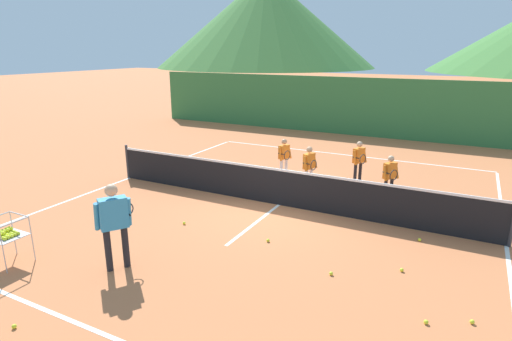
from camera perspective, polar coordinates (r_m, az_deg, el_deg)
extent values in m
plane|color=#C67042|center=(10.90, 3.15, -4.69)|extent=(120.00, 120.00, 0.00)
cube|color=white|center=(6.67, -19.41, -20.53)|extent=(10.26, 0.08, 0.01)
cube|color=white|center=(16.33, 11.86, 2.13)|extent=(10.26, 0.08, 0.01)
cube|color=white|center=(13.70, -16.80, -0.96)|extent=(0.08, 11.83, 0.01)
cube|color=white|center=(10.14, 30.95, -8.79)|extent=(0.08, 11.83, 0.01)
cube|color=white|center=(10.90, 3.15, -4.68)|extent=(0.08, 5.30, 0.01)
cylinder|color=#333338|center=(13.59, -17.11, 1.17)|extent=(0.08, 0.08, 1.05)
cube|color=black|center=(10.75, 3.18, -2.40)|extent=(10.26, 0.02, 0.92)
cube|color=white|center=(10.60, 3.22, 0.08)|extent=(10.26, 0.03, 0.06)
cylinder|color=black|center=(8.13, -19.49, -10.20)|extent=(0.12, 0.12, 0.81)
cylinder|color=black|center=(8.17, -17.34, -9.84)|extent=(0.12, 0.12, 0.81)
cube|color=#338CBF|center=(7.88, -18.86, -5.52)|extent=(0.45, 0.52, 0.57)
sphere|color=#DBAD84|center=(7.73, -19.15, -2.56)|extent=(0.22, 0.22, 0.22)
cylinder|color=#338CBF|center=(7.92, -20.90, -5.89)|extent=(0.23, 0.19, 0.55)
cylinder|color=#338CBF|center=(7.98, -16.94, -5.38)|extent=(0.19, 0.16, 0.56)
torus|color=#262628|center=(8.23, -17.33, -5.06)|extent=(0.18, 0.26, 0.29)
cylinder|color=black|center=(8.00, -16.94, -5.63)|extent=(0.20, 0.14, 0.03)
cylinder|color=silver|center=(13.21, 4.12, 0.45)|extent=(0.09, 0.09, 0.61)
cylinder|color=silver|center=(13.04, 3.47, 0.25)|extent=(0.09, 0.09, 0.61)
cube|color=orange|center=(12.99, 3.84, 2.55)|extent=(0.26, 0.40, 0.43)
sphere|color=tan|center=(12.92, 3.86, 3.95)|extent=(0.17, 0.17, 0.17)
cylinder|color=orange|center=(13.12, 4.59, 2.56)|extent=(0.18, 0.11, 0.42)
cylinder|color=orange|center=(12.83, 3.34, 2.24)|extent=(0.14, 0.10, 0.42)
torus|color=#262628|center=(12.66, 4.27, 2.09)|extent=(0.10, 0.29, 0.29)
cylinder|color=black|center=(12.81, 3.42, 2.27)|extent=(0.22, 0.09, 0.03)
cylinder|color=silver|center=(12.16, 7.47, -1.01)|extent=(0.09, 0.09, 0.62)
cylinder|color=silver|center=(11.97, 6.82, -1.27)|extent=(0.09, 0.09, 0.62)
cube|color=orange|center=(11.92, 7.24, 1.30)|extent=(0.26, 0.40, 0.44)
sphere|color=tan|center=(11.84, 7.30, 2.85)|extent=(0.17, 0.17, 0.17)
cylinder|color=orange|center=(12.07, 8.02, 1.33)|extent=(0.18, 0.11, 0.43)
cylinder|color=orange|center=(11.74, 6.77, 0.93)|extent=(0.14, 0.10, 0.43)
torus|color=#262628|center=(11.59, 7.85, 0.73)|extent=(0.09, 0.29, 0.29)
cylinder|color=black|center=(11.72, 6.86, 0.94)|extent=(0.22, 0.08, 0.03)
cylinder|color=black|center=(13.02, 13.99, -0.19)|extent=(0.09, 0.09, 0.63)
cylinder|color=black|center=(12.83, 13.35, -0.39)|extent=(0.09, 0.09, 0.63)
cube|color=orange|center=(12.78, 13.84, 2.02)|extent=(0.31, 0.41, 0.44)
sphere|color=#DBAD84|center=(12.71, 13.94, 3.49)|extent=(0.17, 0.17, 0.17)
cylinder|color=orange|center=(12.93, 14.59, 2.01)|extent=(0.18, 0.13, 0.43)
cylinder|color=orange|center=(12.60, 13.35, 1.71)|extent=(0.15, 0.11, 0.44)
torus|color=#262628|center=(12.45, 14.34, 1.49)|extent=(0.13, 0.28, 0.29)
cylinder|color=black|center=(12.59, 13.44, 1.71)|extent=(0.21, 0.11, 0.03)
cylinder|color=black|center=(11.77, 17.93, -2.33)|extent=(0.09, 0.09, 0.60)
cylinder|color=black|center=(11.60, 17.20, -2.54)|extent=(0.09, 0.09, 0.60)
cube|color=orange|center=(11.54, 17.78, -0.01)|extent=(0.33, 0.40, 0.42)
sphere|color=#DBAD84|center=(11.45, 17.92, 1.54)|extent=(0.17, 0.17, 0.17)
cylinder|color=orange|center=(11.67, 18.62, -0.04)|extent=(0.17, 0.14, 0.41)
cylinder|color=orange|center=(11.37, 17.21, -0.35)|extent=(0.14, 0.12, 0.42)
torus|color=#262628|center=(11.20, 18.25, -0.61)|extent=(0.17, 0.26, 0.29)
cylinder|color=black|center=(11.35, 17.31, -0.31)|extent=(0.20, 0.14, 0.03)
cylinder|color=#B7B7BC|center=(9.50, -30.16, -7.37)|extent=(0.02, 0.02, 0.89)
cylinder|color=#B7B7BC|center=(9.06, -28.20, -8.19)|extent=(0.02, 0.02, 0.89)
cylinder|color=#B7B7BC|center=(8.79, -31.19, -9.36)|extent=(0.02, 0.02, 0.89)
cube|color=#B7B7BC|center=(9.11, -30.75, -7.72)|extent=(0.56, 0.56, 0.01)
cube|color=#B7B7BC|center=(9.12, -29.59, -5.20)|extent=(0.56, 0.02, 0.02)
cube|color=#B7B7BC|center=(8.76, -30.08, -6.11)|extent=(0.02, 0.56, 0.02)
sphere|color=yellow|center=(9.20, -31.17, -7.33)|extent=(0.07, 0.07, 0.07)
sphere|color=yellow|center=(9.23, -30.90, -7.22)|extent=(0.07, 0.07, 0.07)
sphere|color=yellow|center=(9.26, -30.58, -7.07)|extent=(0.07, 0.07, 0.07)
sphere|color=yellow|center=(9.11, -31.35, -7.57)|extent=(0.07, 0.07, 0.07)
sphere|color=yellow|center=(9.14, -30.96, -7.41)|extent=(0.07, 0.07, 0.07)
sphere|color=yellow|center=(9.17, -30.68, -7.33)|extent=(0.07, 0.07, 0.07)
sphere|color=yellow|center=(9.20, -30.33, -7.17)|extent=(0.07, 0.07, 0.07)
sphere|color=yellow|center=(9.03, -31.46, -7.78)|extent=(0.07, 0.07, 0.07)
sphere|color=yellow|center=(9.06, -31.12, -7.67)|extent=(0.07, 0.07, 0.07)
sphere|color=yellow|center=(9.10, -30.77, -7.53)|extent=(0.07, 0.07, 0.07)
sphere|color=yellow|center=(9.12, -30.40, -7.40)|extent=(0.07, 0.07, 0.07)
sphere|color=yellow|center=(9.16, -30.11, -7.23)|extent=(0.07, 0.07, 0.07)
sphere|color=yellow|center=(8.98, -31.23, -7.88)|extent=(0.07, 0.07, 0.07)
sphere|color=yellow|center=(9.01, -30.88, -7.74)|extent=(0.07, 0.07, 0.07)
sphere|color=yellow|center=(9.04, -30.53, -7.62)|extent=(0.07, 0.07, 0.07)
sphere|color=yellow|center=(9.08, -30.25, -7.50)|extent=(0.07, 0.07, 0.07)
sphere|color=yellow|center=(9.10, -29.88, -7.37)|extent=(0.07, 0.07, 0.07)
sphere|color=yellow|center=(8.92, -31.02, -7.97)|extent=(0.07, 0.07, 0.07)
sphere|color=yellow|center=(8.96, -30.68, -7.82)|extent=(0.07, 0.07, 0.07)
sphere|color=yellow|center=(8.99, -30.30, -7.73)|extent=(0.07, 0.07, 0.07)
sphere|color=yellow|center=(9.02, -29.98, -7.58)|extent=(0.07, 0.07, 0.07)
sphere|color=yellow|center=(9.06, -29.66, -7.45)|extent=(0.07, 0.07, 0.07)
sphere|color=yellow|center=(9.18, -31.29, -7.04)|extent=(0.07, 0.07, 0.07)
sphere|color=yellow|center=(9.21, -30.89, -6.89)|extent=(0.07, 0.07, 0.07)
sphere|color=yellow|center=(9.24, -30.60, -6.76)|extent=(0.07, 0.07, 0.07)
sphere|color=yellow|center=(9.10, -31.38, -7.21)|extent=(0.07, 0.07, 0.07)
sphere|color=yellow|center=(9.13, -31.07, -7.12)|extent=(0.07, 0.07, 0.07)
sphere|color=yellow|center=(9.15, -30.72, -7.00)|extent=(0.07, 0.07, 0.07)
sphere|color=yellow|center=(9.19, -30.38, -6.84)|extent=(0.07, 0.07, 0.07)
sphere|color=yellow|center=(9.01, -31.51, -7.45)|extent=(0.07, 0.07, 0.07)
sphere|color=yellow|center=(9.04, -31.19, -7.33)|extent=(0.07, 0.07, 0.07)
sphere|color=yellow|center=(8.24, 19.24, -12.67)|extent=(0.07, 0.07, 0.07)
sphere|color=yellow|center=(8.89, 1.65, -9.49)|extent=(0.07, 0.07, 0.07)
sphere|color=yellow|center=(9.56, 21.40, -8.77)|extent=(0.07, 0.07, 0.07)
sphere|color=yellow|center=(7.28, 27.36, -17.83)|extent=(0.07, 0.07, 0.07)
sphere|color=yellow|center=(10.82, -19.92, -5.67)|extent=(0.07, 0.07, 0.07)
sphere|color=yellow|center=(7.00, 22.15, -18.57)|extent=(0.07, 0.07, 0.07)
sphere|color=yellow|center=(7.35, -30.08, -17.90)|extent=(0.07, 0.07, 0.07)
sphere|color=yellow|center=(9.85, -9.77, -7.07)|extent=(0.07, 0.07, 0.07)
sphere|color=yellow|center=(7.81, 10.19, -13.64)|extent=(0.07, 0.07, 0.07)
sphere|color=yellow|center=(10.94, -18.39, -5.28)|extent=(0.07, 0.07, 0.07)
cube|color=#33753D|center=(19.85, 15.22, 8.27)|extent=(22.56, 0.08, 2.65)
cone|color=#427A38|center=(93.78, 1.34, 19.67)|extent=(46.07, 46.07, 18.91)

